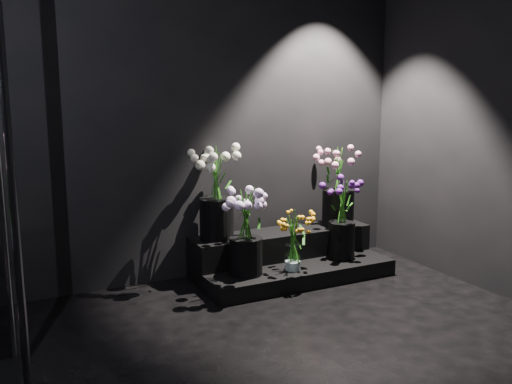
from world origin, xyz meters
TOP-DOWN VIEW (x-y plane):
  - wall_back at (0.00, 2.00)m, footprint 4.00×0.00m
  - display_riser at (0.81, 1.68)m, footprint 1.59×0.71m
  - bouquet_orange_bells at (0.70, 1.41)m, footprint 0.28×0.28m
  - bouquet_lilac at (0.33, 1.49)m, footprint 0.47×0.47m
  - bouquet_purple at (1.23, 1.50)m, footprint 0.39×0.39m
  - bouquet_cream_roses at (0.22, 1.81)m, footprint 0.51×0.51m
  - bouquet_pink_roses at (1.35, 1.74)m, footprint 0.39×0.39m

SIDE VIEW (x-z plane):
  - display_riser at x=0.81m, z-range -0.03..0.32m
  - bouquet_orange_bells at x=0.70m, z-range 0.14..0.62m
  - bouquet_purple at x=1.23m, z-range 0.18..0.84m
  - bouquet_lilac at x=0.33m, z-range 0.18..0.86m
  - bouquet_pink_roses at x=1.35m, z-range 0.39..1.06m
  - bouquet_cream_roses at x=0.22m, z-range 0.41..1.16m
  - wall_back at x=0.00m, z-range -0.60..3.40m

